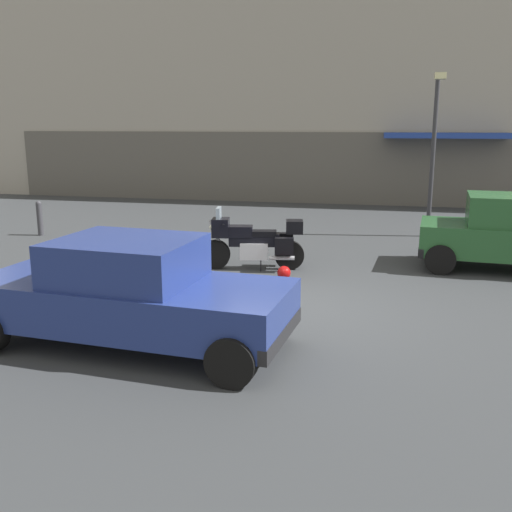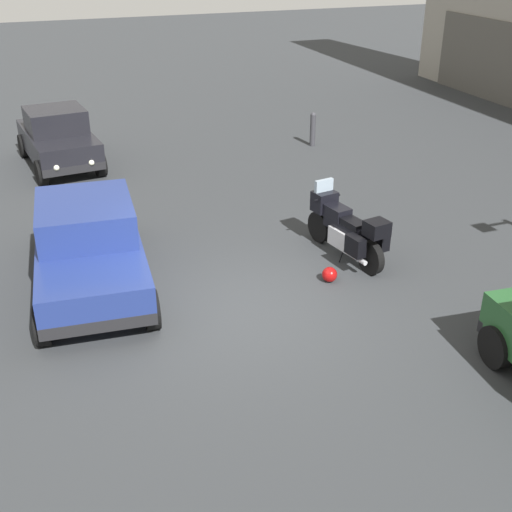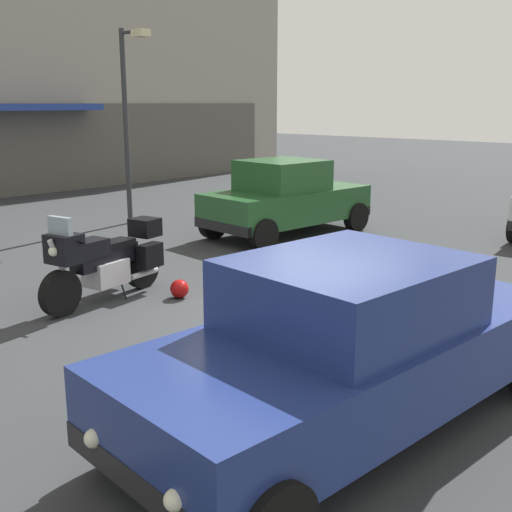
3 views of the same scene
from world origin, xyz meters
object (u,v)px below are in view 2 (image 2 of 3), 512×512
object	(u,v)px
motorcycle	(346,228)
car_sedan_far	(88,243)
bollard_curbside	(313,128)
helmet	(330,275)
car_compact_side	(58,138)

from	to	relation	value
motorcycle	car_sedan_far	xyz separation A→B (m)	(-0.73, -4.74, 0.16)
car_sedan_far	bollard_curbside	bearing A→B (deg)	-45.03
bollard_curbside	helmet	bearing A→B (deg)	-22.76
motorcycle	helmet	size ratio (longest dim) A/B	8.04
helmet	car_sedan_far	distance (m)	4.35
car_compact_side	car_sedan_far	bearing A→B (deg)	-7.54
helmet	bollard_curbside	world-z (taller)	bollard_curbside
motorcycle	helmet	xyz separation A→B (m)	(0.78, -0.71, -0.48)
car_compact_side	bollard_curbside	xyz separation A→B (m)	(0.70, 7.09, -0.25)
car_sedan_far	bollard_curbside	size ratio (longest dim) A/B	4.72
motorcycle	bollard_curbside	world-z (taller)	motorcycle
helmet	car_compact_side	size ratio (longest dim) A/B	0.08
helmet	car_sedan_far	bearing A→B (deg)	-110.48
motorcycle	bollard_curbside	bearing A→B (deg)	-29.91
car_sedan_far	car_compact_side	xyz separation A→B (m)	(-6.82, 0.14, -0.01)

